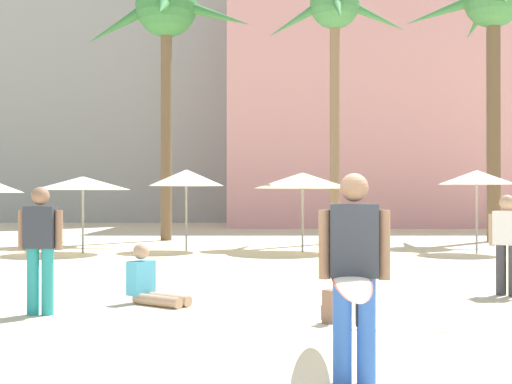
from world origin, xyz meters
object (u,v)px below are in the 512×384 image
Objects in this scene: palm_tree_center at (490,18)px; cafe_umbrella_1 at (183,178)px; beach_towel at (396,325)px; person_far_right at (147,284)px; cafe_umbrella_5 at (300,181)px; palm_tree_left at (332,22)px; cafe_umbrella_0 at (473,177)px; person_mid_center at (349,270)px; palm_tree_far_left at (163,19)px; backpack at (332,307)px; person_mid_right at (504,240)px; person_near_left at (37,245)px; cafe_umbrella_4 at (80,183)px.

palm_tree_center reaches higher than cafe_umbrella_1.
beach_towel is 3.71m from person_far_right.
cafe_umbrella_5 is 9.81m from person_far_right.
beach_towel is at bearing -93.44° from palm_tree_left.
cafe_umbrella_0 is (-2.18, -5.06, -5.65)m from palm_tree_center.
person_mid_center is 4.86m from person_far_right.
cafe_umbrella_5 is at bearing 108.95° from person_far_right.
palm_tree_far_left reaches higher than cafe_umbrella_0.
person_mid_center is at bearing -77.80° from palm_tree_far_left.
person_mid_center is at bearing 138.19° from backpack.
palm_tree_far_left is 5.86× the size of person_mid_right.
backpack is 0.25× the size of person_near_left.
backpack is 3.88m from person_mid_right.
cafe_umbrella_5 is 2.70× the size of person_far_right.
cafe_umbrella_4 is (-12.95, -4.97, -5.81)m from palm_tree_center.
cafe_umbrella_4 is 6.18× the size of backpack.
palm_tree_center is 18.48m from beach_towel.
cafe_umbrella_0 is at bearing 140.95° from person_near_left.
person_near_left is 1.70× the size of person_far_right.
person_mid_right is (3.00, 2.36, 0.67)m from backpack.
cafe_umbrella_4 is 11.90m from person_mid_right.
person_near_left is (1.88, -9.79, -0.99)m from cafe_umbrella_4.
person_mid_right is (2.68, -8.40, -1.13)m from cafe_umbrella_5.
cafe_umbrella_5 is 13.47m from person_mid_center.
palm_tree_left reaches higher than person_mid_right.
person_near_left is at bearing 42.75° from backpack.
beach_towel is at bearing -71.76° from cafe_umbrella_1.
person_mid_center is (4.00, -18.49, -6.86)m from palm_tree_far_left.
person_near_left is at bearing 170.83° from beach_towel.
palm_tree_left is at bearing 0.49° from person_mid_center.
backpack is 0.26× the size of person_mid_right.
person_mid_right is at bearing -108.00° from palm_tree_center.
cafe_umbrella_4 is at bearing -176.45° from cafe_umbrella_5.
palm_tree_center is at bearing 66.66° from cafe_umbrella_0.
cafe_umbrella_4 is at bearing 179.52° from cafe_umbrella_0.
palm_tree_far_left is at bearing 177.62° from palm_tree_center.
palm_tree_far_left reaches higher than person_mid_center.
cafe_umbrella_0 is 11.47m from beach_towel.
beach_towel is at bearing -112.61° from palm_tree_center.
palm_tree_left is at bearing 28.30° from cafe_umbrella_4.
person_near_left is at bearing -132.51° from cafe_umbrella_0.
palm_tree_center is 3.10× the size of person_mid_center.
cafe_umbrella_0 is at bearing -64.59° from backpack.
cafe_umbrella_5 is (-4.72, 0.46, -0.08)m from cafe_umbrella_0.
cafe_umbrella_0 reaches higher than cafe_umbrella_4.
cafe_umbrella_0 is at bearing -5.62° from cafe_umbrella_5.
person_far_right is at bearing -83.54° from palm_tree_far_left.
cafe_umbrella_1 reaches higher than person_mid_right.
palm_tree_far_left is 16.23m from person_far_right.
palm_tree_left is 7.66m from cafe_umbrella_1.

